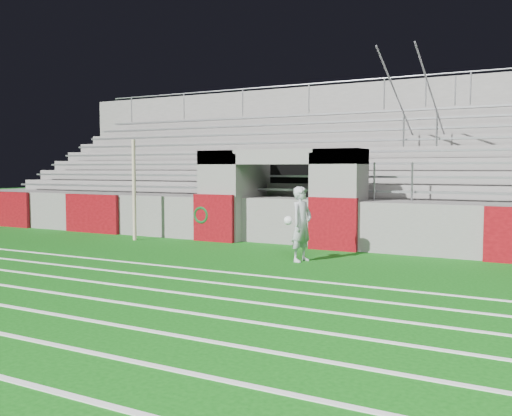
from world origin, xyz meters
The scene contains 6 objects.
ground centered at (0.00, 0.00, 0.00)m, with size 90.00×90.00×0.00m, color #0D520E.
field_post centered at (-4.01, 2.13, 1.46)m, with size 0.11×0.11×2.92m, color #C6AF93.
field_markings centered at (0.00, -5.00, 0.01)m, with size 28.00×8.09×0.01m.
stadium_structure centered at (0.00, 7.97, 1.49)m, with size 26.00×8.48×5.42m.
goalkeeper_with_ball centered at (1.81, 0.97, 0.84)m, with size 0.65×0.68×1.68m.
hose_coil centered at (-2.19, 2.93, 0.75)m, with size 0.57×0.15×0.57m.
Camera 1 is at (7.01, -10.65, 2.09)m, focal length 40.00 mm.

